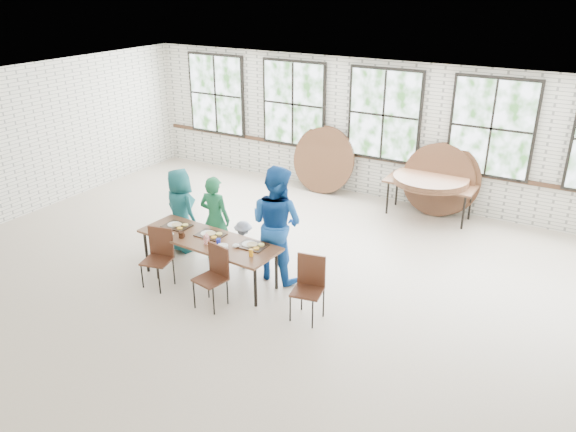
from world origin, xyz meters
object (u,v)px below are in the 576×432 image
at_px(chair_near_right, 215,271).
at_px(storage_table, 430,185).
at_px(chair_near_left, 159,252).
at_px(dining_table, 208,242).

height_order(chair_near_right, storage_table, chair_near_right).
distance_m(chair_near_left, storage_table, 5.63).
height_order(dining_table, chair_near_right, chair_near_right).
bearing_deg(chair_near_left, chair_near_right, -16.33).
height_order(dining_table, chair_near_left, chair_near_left).
distance_m(chair_near_left, chair_near_right, 1.13).
bearing_deg(dining_table, chair_near_left, -138.15).
xyz_separation_m(chair_near_left, storage_table, (2.87, 4.84, 0.13)).
distance_m(dining_table, chair_near_left, 0.79).
xyz_separation_m(chair_near_right, storage_table, (1.74, 4.89, 0.13)).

